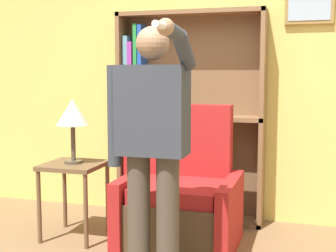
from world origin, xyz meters
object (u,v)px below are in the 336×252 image
at_px(bookcase, 174,120).
at_px(armchair, 182,201).
at_px(person_standing, 152,141).
at_px(side_table, 74,175).
at_px(table_lamp, 73,115).

relative_size(bookcase, armchair, 1.74).
xyz_separation_m(person_standing, side_table, (-0.94, 0.72, -0.44)).
distance_m(person_standing, side_table, 1.26).
xyz_separation_m(bookcase, table_lamp, (-0.66, -0.80, 0.10)).
bearing_deg(armchair, side_table, -172.82).
relative_size(side_table, table_lamp, 1.19).
bearing_deg(armchair, person_standing, -88.49).
xyz_separation_m(person_standing, table_lamp, (-0.94, 0.72, 0.08)).
height_order(bookcase, table_lamp, bookcase).
bearing_deg(table_lamp, bookcase, 50.77).
bearing_deg(side_table, table_lamp, 135.00).
bearing_deg(bookcase, table_lamp, -129.23).
height_order(armchair, person_standing, person_standing).
distance_m(bookcase, person_standing, 1.55).
height_order(armchair, table_lamp, table_lamp).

